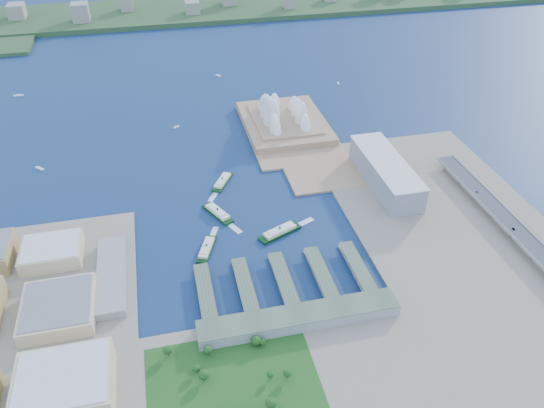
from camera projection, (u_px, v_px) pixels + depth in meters
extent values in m
plane|color=#0D1940|center=(256.00, 242.00, 627.22)|extent=(3000.00, 3000.00, 0.00)
cube|color=gray|center=(18.00, 348.00, 496.71)|extent=(220.00, 390.00, 3.00)
cube|color=gray|center=(306.00, 390.00, 459.56)|extent=(720.00, 180.00, 3.00)
cube|color=gray|center=(462.00, 238.00, 631.03)|extent=(240.00, 500.00, 3.00)
cube|color=#A37D59|center=(289.00, 131.00, 852.73)|extent=(135.00, 220.00, 3.00)
cube|color=#2D4926|center=(181.00, 11.00, 1402.09)|extent=(2200.00, 260.00, 12.00)
cube|color=gray|center=(385.00, 173.00, 714.96)|extent=(45.00, 155.00, 35.00)
cube|color=gray|center=(299.00, 318.00, 517.56)|extent=(200.00, 28.00, 12.00)
imported|color=slate|center=(514.00, 229.00, 622.40)|extent=(1.51, 4.34, 1.43)
imported|color=slate|center=(477.00, 192.00, 686.30)|extent=(1.64, 4.04, 1.17)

